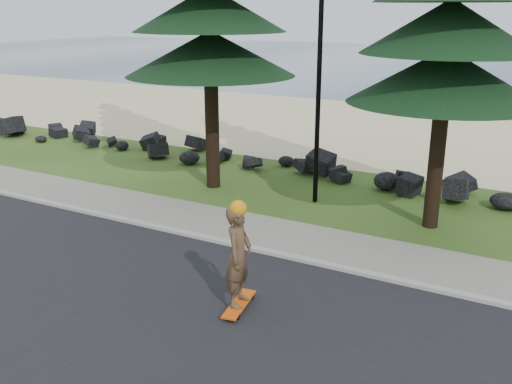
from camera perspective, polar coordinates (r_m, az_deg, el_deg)
ground at (r=14.54m, az=0.91°, el=-4.51°), size 160.00×160.00×0.00m
road at (r=11.17m, az=-10.25°, el=-12.14°), size 160.00×7.00×0.02m
kerb at (r=13.80m, az=-0.85°, el=-5.57°), size 160.00×0.20×0.10m
sidewalk at (r=14.69m, az=1.28°, el=-4.10°), size 160.00×2.00×0.08m
beach_sand at (r=27.68m, az=15.22°, el=5.75°), size 160.00×15.00×0.01m
ocean at (r=63.44m, az=23.56°, el=11.47°), size 160.00×58.00×0.01m
seawall_boulders at (r=19.39m, az=8.70°, el=1.08°), size 60.00×2.40×1.10m
lamp_post at (r=16.40m, az=6.37°, el=12.87°), size 0.25×0.14×8.14m
skateboarder at (r=10.75m, az=-1.74°, el=-6.49°), size 0.59×1.22×2.20m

